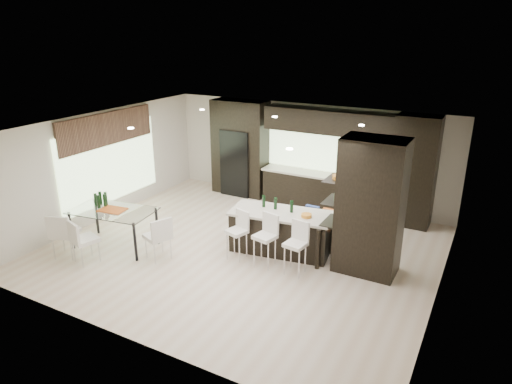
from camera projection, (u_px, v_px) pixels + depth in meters
The scene contains 22 objects.
ground at pixel (243, 249), 10.00m from camera, with size 8.00×8.00×0.00m, color beige.
back_wall at pixel (306, 153), 12.44m from camera, with size 8.00×0.02×2.70m, color beige.
left_wall at pixel (103, 166), 11.33m from camera, with size 0.02×7.00×2.70m, color beige.
right_wall at pixel (446, 229), 7.75m from camera, with size 0.02×7.00×2.70m, color beige.
ceiling at pixel (242, 128), 9.09m from camera, with size 8.00×7.00×0.02m, color white.
window_left at pixel (110, 164), 11.48m from camera, with size 0.04×3.20×1.90m, color #B2D199.
window_back at pixel (327, 149), 12.07m from camera, with size 3.40×0.04×1.20m, color #B2D199.
stone_accent at pixel (107, 129), 11.16m from camera, with size 0.08×3.00×0.80m, color brown.
ceiling_spots at pixel (248, 127), 9.30m from camera, with size 4.00×3.00×0.02m, color white.
back_cabinetry at pixel (319, 159), 11.94m from camera, with size 6.80×0.68×2.70m, color black.
refrigerator at pixel (240, 162), 13.11m from camera, with size 0.90×0.68×1.90m, color black.
partition_column at pixel (371, 207), 8.71m from camera, with size 1.20×0.80×2.70m, color black.
kitchen_island at pixel (281, 232), 9.81m from camera, with size 2.16×0.93×0.90m, color black.
stool_left at pixel (237, 240), 9.49m from camera, with size 0.37×0.37×0.84m, color silver.
stool_mid at pixel (265, 246), 9.18m from camera, with size 0.39×0.39×0.89m, color silver.
stool_right at pixel (295, 254), 8.89m from camera, with size 0.38×0.38×0.87m, color silver.
bench at pixel (320, 233), 10.26m from camera, with size 1.19×0.46×0.46m, color black.
floor_vase at pixel (358, 235), 9.42m from camera, with size 0.40×0.40×1.10m, color #435039, non-canonical shape.
dining_table at pixel (115, 228), 10.02m from camera, with size 1.79×1.01×0.86m, color white.
chair_near at pixel (85, 243), 9.34m from camera, with size 0.47×0.47×0.87m, color silver.
chair_far at pixel (66, 236), 9.57m from camera, with size 0.50×0.50×0.92m, color silver.
chair_end at pixel (158, 239), 9.47m from camera, with size 0.48×0.48×0.88m, color silver.
Camera 1 is at (4.52, -7.76, 4.58)m, focal length 32.00 mm.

